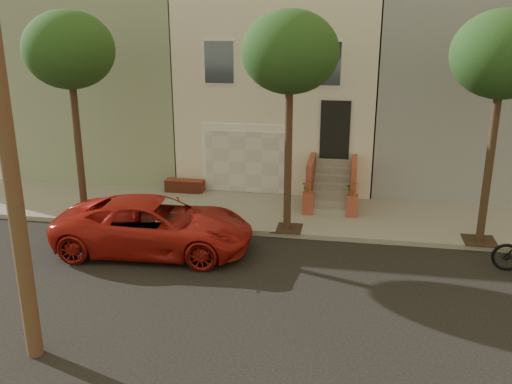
# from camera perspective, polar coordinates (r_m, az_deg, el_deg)

# --- Properties ---
(ground) EXTENTS (90.00, 90.00, 0.00)m
(ground) POSITION_cam_1_polar(r_m,az_deg,el_deg) (13.44, -3.21, -10.01)
(ground) COLOR black
(ground) RESTS_ON ground
(sidewalk) EXTENTS (40.00, 3.70, 0.15)m
(sidewalk) POSITION_cam_1_polar(r_m,az_deg,el_deg) (18.23, 0.62, -2.14)
(sidewalk) COLOR gray
(sidewalk) RESTS_ON ground
(house_row) EXTENTS (33.10, 11.70, 7.00)m
(house_row) POSITION_cam_1_polar(r_m,az_deg,el_deg) (23.09, 3.10, 11.12)
(house_row) COLOR beige
(house_row) RESTS_ON sidewalk
(tree_left) EXTENTS (2.70, 2.57, 6.30)m
(tree_left) POSITION_cam_1_polar(r_m,az_deg,el_deg) (17.60, -18.64, 13.54)
(tree_left) COLOR #2D2116
(tree_left) RESTS_ON sidewalk
(tree_mid) EXTENTS (2.70, 2.57, 6.30)m
(tree_mid) POSITION_cam_1_polar(r_m,az_deg,el_deg) (15.62, 3.51, 14.00)
(tree_mid) COLOR #2D2116
(tree_mid) RESTS_ON sidewalk
(tree_right) EXTENTS (2.70, 2.57, 6.30)m
(tree_right) POSITION_cam_1_polar(r_m,az_deg,el_deg) (15.94, 24.06, 12.64)
(tree_right) COLOR #2D2116
(tree_right) RESTS_ON sidewalk
(pickup_truck) EXTENTS (5.51, 2.78, 1.49)m
(pickup_truck) POSITION_cam_1_polar(r_m,az_deg,el_deg) (15.50, -10.35, -3.40)
(pickup_truck) COLOR #A41A13
(pickup_truck) RESTS_ON ground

